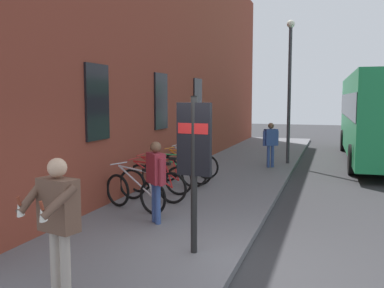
{
  "coord_description": "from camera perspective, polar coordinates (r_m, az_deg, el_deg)",
  "views": [
    {
      "loc": [
        -5.95,
        -1.25,
        2.48
      ],
      "look_at": [
        2.14,
        1.43,
        1.57
      ],
      "focal_mm": 40.1,
      "sensor_mm": 36.0,
      "label": 1
    }
  ],
  "objects": [
    {
      "name": "bicycle_leaning_wall",
      "position": [
        9.92,
        -5.32,
        -5.41
      ],
      "size": [
        0.48,
        1.77,
        0.97
      ],
      "color": "black",
      "rests_on": "sidewalk_pavement"
    },
    {
      "name": "bicycle_mid_rack",
      "position": [
        12.75,
        -0.25,
        -2.81
      ],
      "size": [
        0.48,
        1.77,
        0.97
      ],
      "color": "black",
      "rests_on": "sidewalk_pavement"
    },
    {
      "name": "sidewalk_pavement",
      "position": [
        14.47,
        6.1,
        -3.58
      ],
      "size": [
        24.0,
        3.5,
        0.12
      ],
      "primitive_type": "cube",
      "color": "slate",
      "rests_on": "ground"
    },
    {
      "name": "city_bus",
      "position": [
        18.22,
        23.87,
        3.8
      ],
      "size": [
        10.55,
        2.82,
        3.35
      ],
      "color": "#1E8C4C",
      "rests_on": "ground"
    },
    {
      "name": "pedestrian_near_bus",
      "position": [
        14.91,
        10.42,
        0.5
      ],
      "size": [
        0.43,
        0.49,
        1.53
      ],
      "color": "#334C8C",
      "rests_on": "sidewalk_pavement"
    },
    {
      "name": "bicycle_under_window",
      "position": [
        9.17,
        -7.6,
        -6.38
      ],
      "size": [
        0.72,
        1.69,
        0.97
      ],
      "color": "black",
      "rests_on": "sidewalk_pavement"
    },
    {
      "name": "bicycle_beside_lamp",
      "position": [
        10.68,
        -4.4,
        -4.57
      ],
      "size": [
        0.48,
        1.77,
        0.97
      ],
      "color": "black",
      "rests_on": "sidewalk_pavement"
    },
    {
      "name": "transit_info_sign",
      "position": [
        6.43,
        0.27,
        -0.72
      ],
      "size": [
        0.16,
        0.56,
        2.4
      ],
      "color": "black",
      "rests_on": "sidewalk_pavement"
    },
    {
      "name": "bicycle_by_door",
      "position": [
        11.97,
        -1.06,
        -3.39
      ],
      "size": [
        0.55,
        1.74,
        0.97
      ],
      "color": "black",
      "rests_on": "sidewalk_pavement"
    },
    {
      "name": "bicycle_end_of_row",
      "position": [
        11.38,
        -2.29,
        -3.9
      ],
      "size": [
        0.7,
        1.69,
        0.97
      ],
      "color": "black",
      "rests_on": "sidewalk_pavement"
    },
    {
      "name": "tourist_with_hotdogs",
      "position": [
        5.23,
        -17.5,
        -8.82
      ],
      "size": [
        0.66,
        0.65,
        1.69
      ],
      "color": "#B2A599",
      "rests_on": "sidewalk_pavement"
    },
    {
      "name": "street_lamp",
      "position": [
        15.93,
        12.85,
        8.38
      ],
      "size": [
        0.28,
        0.28,
        5.12
      ],
      "color": "#333338",
      "rests_on": "sidewalk_pavement"
    },
    {
      "name": "ground",
      "position": [
        12.21,
        16.83,
        -5.9
      ],
      "size": [
        60.0,
        60.0,
        0.0
      ],
      "primitive_type": "plane",
      "color": "#2D2D30"
    },
    {
      "name": "station_facade",
      "position": [
        15.85,
        -0.37,
        11.74
      ],
      "size": [
        22.0,
        0.65,
        8.09
      ],
      "color": "brown",
      "rests_on": "ground"
    },
    {
      "name": "pedestrian_by_facade",
      "position": [
        8.11,
        -4.83,
        -3.94
      ],
      "size": [
        0.47,
        0.48,
        1.56
      ],
      "color": "#334C8C",
      "rests_on": "sidewalk_pavement"
    }
  ]
}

